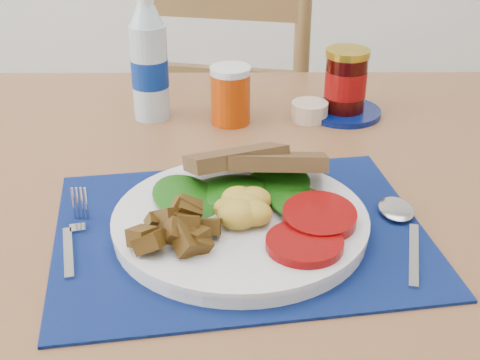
% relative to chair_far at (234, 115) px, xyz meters
% --- Properties ---
extents(table, '(1.40, 0.90, 0.75)m').
position_rel_chair_far_xyz_m(table, '(-0.00, -0.67, 0.11)').
color(table, brown).
rests_on(table, ground).
extents(chair_far, '(0.48, 0.47, 1.10)m').
position_rel_chair_far_xyz_m(chair_far, '(0.00, 0.00, 0.00)').
color(chair_far, brown).
rests_on(chair_far, ground).
extents(placemat, '(0.51, 0.42, 0.00)m').
position_rel_chair_far_xyz_m(placemat, '(0.01, -0.84, 0.19)').
color(placemat, black).
rests_on(placemat, table).
extents(breakfast_plate, '(0.32, 0.32, 0.08)m').
position_rel_chair_far_xyz_m(breakfast_plate, '(0.00, -0.85, 0.21)').
color(breakfast_plate, silver).
rests_on(breakfast_plate, placemat).
extents(fork, '(0.04, 0.15, 0.00)m').
position_rel_chair_far_xyz_m(fork, '(-0.20, -0.86, 0.19)').
color(fork, '#B2B5BA').
rests_on(fork, placemat).
extents(spoon, '(0.05, 0.20, 0.01)m').
position_rel_chair_far_xyz_m(spoon, '(0.21, -0.83, 0.20)').
color(spoon, '#B2B5BA').
rests_on(spoon, placemat).
extents(water_bottle, '(0.06, 0.06, 0.22)m').
position_rel_chair_far_xyz_m(water_bottle, '(-0.14, -0.46, 0.28)').
color(water_bottle, '#ADBFCC').
rests_on(water_bottle, table).
extents(juice_glass, '(0.07, 0.07, 0.09)m').
position_rel_chair_far_xyz_m(juice_glass, '(-0.00, -0.49, 0.24)').
color(juice_glass, '#B13604').
rests_on(juice_glass, table).
extents(ramekin, '(0.06, 0.06, 0.03)m').
position_rel_chair_far_xyz_m(ramekin, '(0.13, -0.48, 0.20)').
color(ramekin, beige).
rests_on(ramekin, table).
extents(jam_on_saucer, '(0.13, 0.13, 0.12)m').
position_rel_chair_far_xyz_m(jam_on_saucer, '(0.20, -0.45, 0.24)').
color(jam_on_saucer, '#051356').
rests_on(jam_on_saucer, table).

